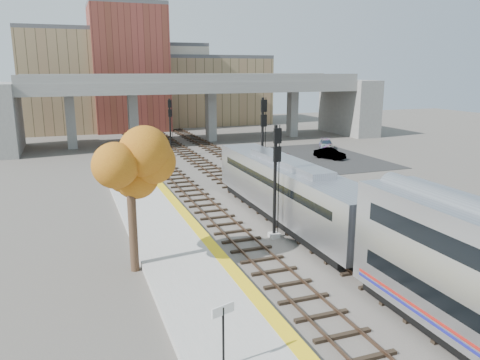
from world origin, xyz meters
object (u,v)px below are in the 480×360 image
object	(u,v)px
signal_mast_mid	(263,143)
signal_mast_near	(275,184)
locomotive	(288,189)
car_b	(330,154)
car_a	(285,158)
car_c	(326,144)
signal_mast_far	(170,128)
tree	(130,168)

from	to	relation	value
signal_mast_mid	signal_mast_near	bearing A→B (deg)	-109.52
locomotive	car_b	size ratio (longest dim) A/B	5.15
signal_mast_mid	car_b	size ratio (longest dim) A/B	2.12
car_a	car_c	distance (m)	11.65
signal_mast_far	car_b	size ratio (longest dim) A/B	1.84
signal_mast_mid	car_b	bearing A→B (deg)	37.90
signal_mast_mid	car_c	world-z (taller)	signal_mast_mid
signal_mast_mid	signal_mast_far	world-z (taller)	signal_mast_mid
tree	car_c	world-z (taller)	tree
signal_mast_mid	car_a	size ratio (longest dim) A/B	2.24
signal_mast_far	tree	bearing A→B (deg)	-105.50
signal_mast_mid	signal_mast_far	bearing A→B (deg)	102.77
car_b	tree	bearing A→B (deg)	-164.67
car_c	car_b	bearing A→B (deg)	-91.21
signal_mast_far	car_b	bearing A→B (deg)	-26.18
car_a	tree	bearing A→B (deg)	-146.12
signal_mast_near	signal_mast_mid	distance (m)	12.28
tree	car_a	xyz separation A→B (m)	(19.44, 22.55, -4.75)
car_c	signal_mast_mid	bearing A→B (deg)	-108.48
locomotive	car_b	xyz separation A→B (m)	(14.66, 18.84, -1.63)
signal_mast_far	car_a	bearing A→B (deg)	-39.89
signal_mast_far	car_a	size ratio (longest dim) A/B	1.95
car_b	signal_mast_far	bearing A→B (deg)	126.78
tree	car_c	size ratio (longest dim) A/B	1.77
signal_mast_mid	tree	distance (m)	18.61
signal_mast_mid	locomotive	bearing A→B (deg)	-102.55
car_a	car_b	xyz separation A→B (m)	(6.06, 0.71, 0.01)
signal_mast_far	car_c	size ratio (longest dim) A/B	1.66
locomotive	car_c	bearing A→B (deg)	54.54
signal_mast_mid	car_b	distance (m)	16.40
car_a	car_b	size ratio (longest dim) A/B	0.95
tree	car_a	bearing A→B (deg)	49.24
signal_mast_near	car_c	size ratio (longest dim) A/B	1.69
locomotive	car_a	xyz separation A→B (m)	(8.60, 18.14, -1.64)
signal_mast_far	car_c	distance (m)	20.28
locomotive	tree	size ratio (longest dim) A/B	2.62
signal_mast_near	car_a	distance (m)	23.48
locomotive	car_a	bearing A→B (deg)	64.62
tree	car_b	world-z (taller)	tree
signal_mast_near	signal_mast_far	xyz separation A→B (m)	(0.00, 29.66, -0.10)
tree	car_c	distance (m)	41.50
locomotive	signal_mast_far	distance (m)	27.18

